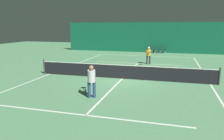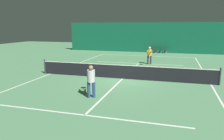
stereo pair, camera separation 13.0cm
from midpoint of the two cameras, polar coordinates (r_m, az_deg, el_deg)
name	(u,v)px [view 1 (the left image)]	position (r m, az deg, el deg)	size (l,w,h in m)	color
ground_plane	(122,79)	(14.71, 2.45, -2.28)	(60.00, 60.00, 0.00)	#4C7F56
backdrop_curtain	(149,38)	(29.87, 9.51, 8.37)	(23.00, 0.12, 3.98)	#0F5138
court_line_baseline_far	(145,56)	(26.25, 8.44, 3.65)	(11.00, 0.10, 0.00)	silver
court_line_service_far	(137,63)	(20.87, 6.49, 1.73)	(8.25, 0.10, 0.00)	silver
court_line_service_near	(86,115)	(8.90, -7.27, -11.64)	(8.25, 0.10, 0.00)	silver
court_line_sideline_left	(50,74)	(16.81, -16.12, -0.99)	(0.10, 23.80, 0.00)	silver
court_line_sideline_right	(211,84)	(14.52, 24.13, -3.46)	(0.10, 23.80, 0.00)	silver
court_line_centre	(122,79)	(14.71, 2.45, -2.27)	(0.10, 12.80, 0.00)	silver
tennis_net	(122,71)	(14.60, 2.47, -0.33)	(12.00, 0.10, 1.07)	black
player_near	(91,79)	(10.73, -5.72, -2.31)	(0.81, 1.36, 1.62)	navy
player_far	(149,54)	(20.50, 9.37, 4.14)	(0.42, 1.34, 1.62)	#2D2D38
courtside_chair_0	(150,49)	(29.41, 9.86, 5.37)	(0.44, 0.44, 0.84)	#99999E
courtside_chair_1	(155,49)	(29.35, 11.04, 5.32)	(0.44, 0.44, 0.84)	#99999E
courtside_chair_2	(160,49)	(29.31, 12.22, 5.27)	(0.44, 0.44, 0.84)	#99999E
courtside_chair_3	(164,50)	(29.28, 13.41, 5.21)	(0.44, 0.44, 0.84)	#99999E
tennis_ball	(86,89)	(12.24, -7.21, -5.01)	(0.07, 0.07, 0.07)	#D1DB33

